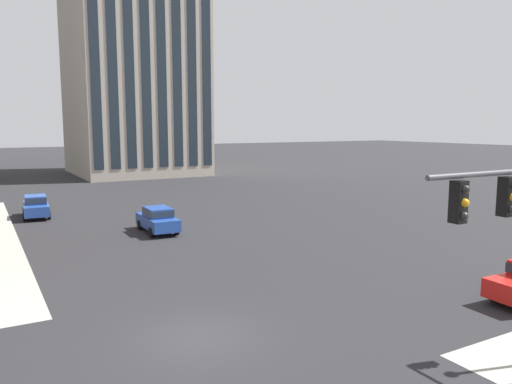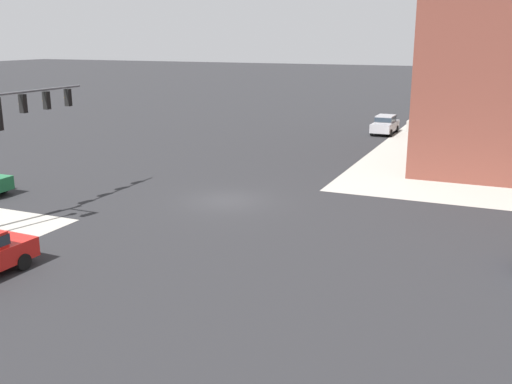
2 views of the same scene
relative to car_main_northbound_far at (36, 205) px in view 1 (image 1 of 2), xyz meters
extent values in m
plane|color=#262628|center=(2.18, -26.49, -0.92)|extent=(320.00, 320.00, 0.00)
cube|color=black|center=(6.42, -34.50, 4.55)|extent=(0.28, 0.28, 0.90)
sphere|color=#282828|center=(6.42, -34.66, 4.27)|extent=(0.18, 0.18, 0.18)
cube|color=black|center=(4.82, -34.50, 4.55)|extent=(0.28, 0.28, 0.90)
sphere|color=#282828|center=(4.82, -34.66, 4.83)|extent=(0.18, 0.18, 0.18)
sphere|color=orange|center=(4.82, -34.66, 4.55)|extent=(0.18, 0.18, 0.18)
sphere|color=#282828|center=(4.82, -34.66, 4.27)|extent=(0.18, 0.18, 0.18)
cube|color=#23479E|center=(0.00, -0.05, -0.22)|extent=(2.07, 4.51, 0.76)
cube|color=#23479E|center=(0.01, 0.10, 0.46)|extent=(1.64, 2.21, 0.60)
cube|color=#232D38|center=(0.01, 0.10, 0.46)|extent=(1.68, 2.30, 0.40)
cylinder|color=black|center=(0.73, -1.47, -0.60)|extent=(0.26, 0.65, 0.64)
cylinder|color=black|center=(-0.93, -1.35, -0.60)|extent=(0.26, 0.65, 0.64)
cylinder|color=black|center=(0.93, 1.25, -0.60)|extent=(0.26, 0.65, 0.64)
cylinder|color=black|center=(-0.74, 1.37, -0.60)|extent=(0.26, 0.65, 0.64)
cube|color=#23479E|center=(6.42, -9.85, -0.22)|extent=(1.86, 4.44, 0.76)
cube|color=#23479E|center=(6.41, -10.00, 0.46)|extent=(1.54, 2.14, 0.60)
cube|color=#232D38|center=(6.41, -10.00, 0.46)|extent=(1.58, 2.23, 0.40)
cylinder|color=black|center=(5.61, -8.47, -0.60)|extent=(0.23, 0.64, 0.64)
cylinder|color=black|center=(7.28, -8.51, -0.60)|extent=(0.23, 0.64, 0.64)
cylinder|color=black|center=(5.55, -11.20, -0.60)|extent=(0.23, 0.64, 0.64)
cylinder|color=black|center=(7.22, -11.23, -0.60)|extent=(0.23, 0.64, 0.64)
cylinder|color=black|center=(14.06, -29.25, -0.60)|extent=(0.65, 0.24, 0.64)
camera|label=1|loc=(-3.95, -41.38, 6.14)|focal=35.02mm
camera|label=2|loc=(29.79, -12.80, 7.67)|focal=41.42mm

